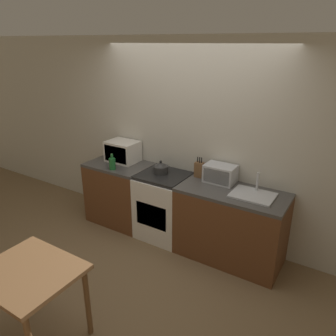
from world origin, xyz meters
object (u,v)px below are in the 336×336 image
(stove_range, at_px, (164,205))
(dining_table, at_px, (30,281))
(kettle, at_px, (161,168))
(bottle, at_px, (112,163))
(toaster_oven, at_px, (220,174))
(microwave, at_px, (123,151))

(stove_range, relative_size, dining_table, 1.11)
(kettle, distance_m, dining_table, 2.10)
(stove_range, bearing_deg, kettle, 155.96)
(bottle, xyz_separation_m, toaster_oven, (1.41, 0.37, 0.03))
(microwave, height_order, toaster_oven, microwave)
(bottle, relative_size, toaster_oven, 0.58)
(bottle, xyz_separation_m, dining_table, (0.67, -1.84, -0.34))
(stove_range, distance_m, dining_table, 2.05)
(kettle, relative_size, bottle, 0.91)
(bottle, bearing_deg, stove_range, 16.81)
(kettle, height_order, microwave, microwave)
(bottle, bearing_deg, microwave, 105.02)
(bottle, bearing_deg, toaster_oven, 14.83)
(dining_table, bearing_deg, microwave, 109.27)
(kettle, distance_m, bottle, 0.67)
(stove_range, bearing_deg, microwave, 171.24)
(stove_range, height_order, toaster_oven, toaster_oven)
(bottle, bearing_deg, dining_table, -69.99)
(bottle, bearing_deg, kettle, 20.79)
(stove_range, xyz_separation_m, kettle, (-0.07, 0.03, 0.52))
(dining_table, bearing_deg, bottle, 110.01)
(microwave, height_order, dining_table, microwave)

